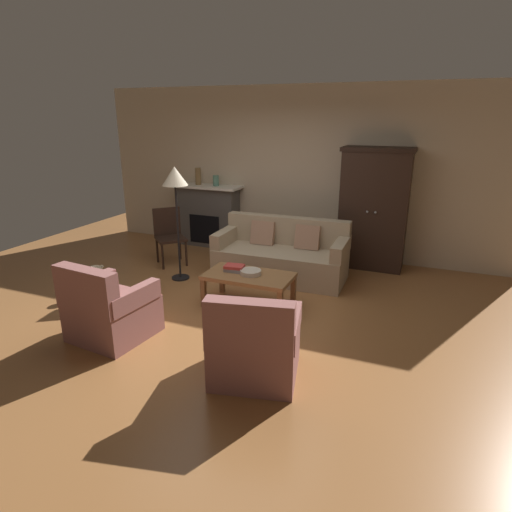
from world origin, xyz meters
TOP-DOWN VIEW (x-y plane):
  - ground_plane at (0.00, 0.00)m, footprint 9.60×9.60m
  - back_wall at (0.00, 2.55)m, footprint 7.20×0.10m
  - fireplace at (-1.55, 2.30)m, footprint 1.26×0.48m
  - armoire at (1.40, 2.22)m, footprint 1.06×0.57m
  - couch at (0.24, 1.23)m, footprint 1.94×0.90m
  - coffee_table at (0.20, 0.10)m, footprint 1.10×0.60m
  - fruit_bowl at (0.22, 0.10)m, footprint 0.27×0.27m
  - book_stack at (-0.02, 0.14)m, footprint 0.26×0.20m
  - mantel_vase_bronze at (-1.73, 2.28)m, footprint 0.10×0.10m
  - mantel_vase_jade at (-1.37, 2.28)m, footprint 0.11×0.11m
  - armchair_near_left at (-0.86, -1.25)m, footprint 0.85×0.85m
  - armchair_near_right at (0.88, -1.35)m, footprint 0.91×0.91m
  - side_chair_wooden at (-1.66, 1.15)m, footprint 0.62×0.62m
  - floor_lamp at (-1.12, 0.58)m, footprint 0.36×0.36m
  - dog at (-1.96, -0.31)m, footprint 0.28×0.56m

SIDE VIEW (x-z plane):
  - ground_plane at x=0.00m, z-range 0.00..0.00m
  - dog at x=-1.96m, z-range 0.05..0.44m
  - armchair_near_left at x=-0.86m, z-range -0.12..0.76m
  - armchair_near_right at x=0.88m, z-range -0.12..0.76m
  - couch at x=0.24m, z-range -0.11..0.75m
  - coffee_table at x=0.20m, z-range 0.16..0.58m
  - fruit_bowl at x=0.22m, z-range 0.42..0.48m
  - book_stack at x=-0.02m, z-range 0.42..0.50m
  - side_chair_wooden at x=-1.66m, z-range 0.06..0.96m
  - fireplace at x=-1.55m, z-range 0.01..1.13m
  - armoire at x=1.40m, z-range 0.00..1.87m
  - mantel_vase_jade at x=-1.37m, z-range 1.12..1.31m
  - mantel_vase_bronze at x=-1.73m, z-range 1.12..1.42m
  - back_wall at x=0.00m, z-range 0.00..2.80m
  - floor_lamp at x=-1.12m, z-range 0.60..2.25m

